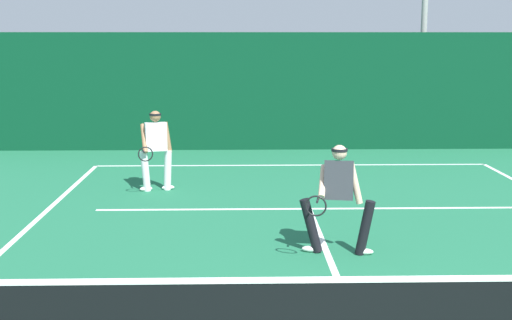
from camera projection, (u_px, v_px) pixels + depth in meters
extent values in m
cube|color=white|center=(291.00, 165.00, 16.83)|extent=(9.49, 0.10, 0.01)
cube|color=white|center=(309.00, 209.00, 12.58)|extent=(7.74, 0.10, 0.01)
cube|color=white|center=(332.00, 266.00, 9.46)|extent=(0.10, 6.40, 0.01)
cube|color=white|center=(382.00, 279.00, 6.14)|extent=(10.23, 0.03, 0.05)
cylinder|color=black|center=(365.00, 228.00, 9.88)|extent=(0.30, 0.19, 0.81)
cylinder|color=black|center=(311.00, 225.00, 10.00)|extent=(0.37, 0.20, 0.81)
ellipsoid|color=white|center=(364.00, 251.00, 9.94)|extent=(0.28, 0.16, 0.09)
ellipsoid|color=white|center=(311.00, 249.00, 10.06)|extent=(0.28, 0.16, 0.09)
cube|color=#2D3338|center=(339.00, 180.00, 9.82)|extent=(0.47, 0.41, 0.60)
cylinder|color=beige|center=(355.00, 183.00, 9.79)|extent=(0.25, 0.14, 0.62)
cylinder|color=beige|center=(323.00, 182.00, 9.86)|extent=(0.20, 0.57, 0.42)
sphere|color=beige|center=(339.00, 152.00, 9.75)|extent=(0.21, 0.21, 0.21)
cylinder|color=black|center=(340.00, 150.00, 9.74)|extent=(0.27, 0.27, 0.04)
cylinder|color=black|center=(318.00, 200.00, 9.66)|extent=(0.08, 0.26, 0.03)
torus|color=black|center=(316.00, 206.00, 9.33)|extent=(0.29, 0.08, 0.29)
cylinder|color=silver|center=(168.00, 170.00, 14.08)|extent=(0.21, 0.19, 0.83)
cylinder|color=silver|center=(146.00, 171.00, 13.96)|extent=(0.23, 0.19, 0.83)
ellipsoid|color=white|center=(168.00, 187.00, 14.14)|extent=(0.28, 0.17, 0.09)
ellipsoid|color=white|center=(146.00, 189.00, 14.02)|extent=(0.28, 0.17, 0.09)
cube|color=silver|center=(156.00, 137.00, 13.89)|extent=(0.48, 0.36, 0.59)
cylinder|color=#9E704C|center=(167.00, 137.00, 13.96)|extent=(0.20, 0.14, 0.63)
cylinder|color=#9E704C|center=(144.00, 138.00, 13.84)|extent=(0.21, 0.45, 0.57)
sphere|color=#9E704C|center=(155.00, 116.00, 13.82)|extent=(0.22, 0.22, 0.22)
cylinder|color=black|center=(155.00, 114.00, 13.81)|extent=(0.29, 0.29, 0.04)
cylinder|color=black|center=(143.00, 151.00, 13.62)|extent=(0.10, 0.26, 0.03)
torus|color=black|center=(146.00, 154.00, 13.30)|extent=(0.29, 0.10, 0.29)
cube|color=#083A21|center=(285.00, 92.00, 18.92)|extent=(18.24, 0.12, 3.21)
cylinder|color=#9EA39E|center=(424.00, 36.00, 20.16)|extent=(0.18, 0.18, 6.19)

